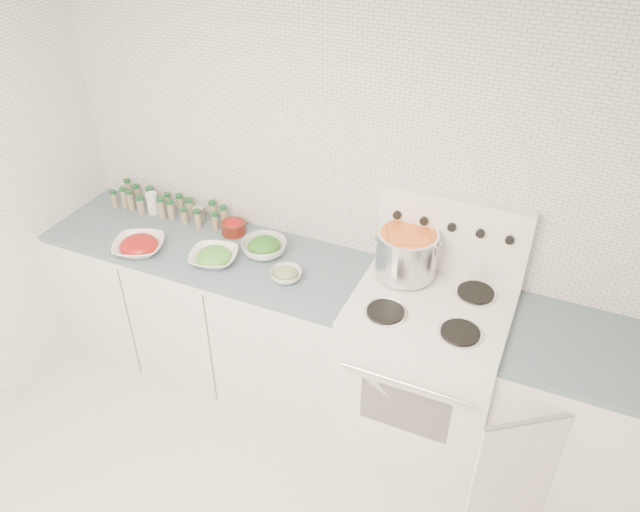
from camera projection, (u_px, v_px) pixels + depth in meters
The scene contains 13 objects.
room_walls at pixel (200, 327), 1.94m from camera, with size 3.54×3.04×2.52m.
counter_left at pixel (213, 308), 3.75m from camera, with size 1.85×0.62×0.90m.
stove at pixel (423, 366), 3.28m from camera, with size 0.76×0.70×1.36m.
counter_right at pixel (586, 422), 3.03m from camera, with size 0.89×0.86×0.90m.
stock_pot at pixel (407, 251), 3.13m from camera, with size 0.33×0.31×0.24m.
bowl_tomato at pixel (139, 246), 3.42m from camera, with size 0.36×0.36×0.09m.
bowl_snowpea at pixel (214, 257), 3.34m from camera, with size 0.31×0.31×0.08m.
bowl_broccoli at pixel (264, 247), 3.40m from camera, with size 0.29×0.29×0.10m.
bowl_zucchini at pixel (286, 274), 3.22m from camera, with size 0.17×0.17×0.07m.
bowl_pepper at pixel (233, 227), 3.57m from camera, with size 0.14×0.14×0.09m.
salt_canister at pixel (152, 203), 3.74m from camera, with size 0.07×0.07×0.13m, color white.
tin_can at pixel (199, 214), 3.67m from camera, with size 0.07×0.07×0.09m, color #B5AB99.
spice_cluster at pixel (166, 205), 3.73m from camera, with size 0.77×0.16×0.14m.
Camera 1 is at (0.94, -1.19, 2.86)m, focal length 35.00 mm.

